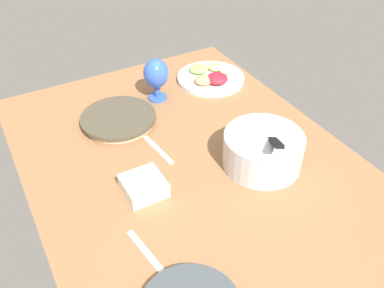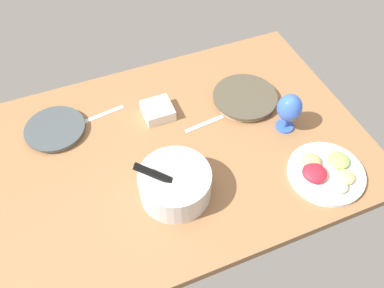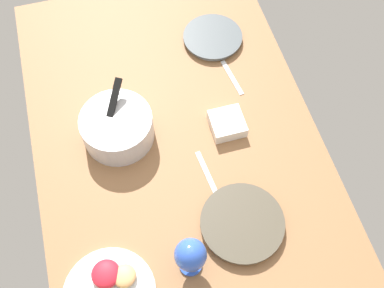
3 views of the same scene
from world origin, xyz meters
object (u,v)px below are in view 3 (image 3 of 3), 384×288
dinner_plate_left (242,224)px  dinner_plate_right (213,38)px  square_bowl_white (227,123)px  hurricane_glass_blue (190,255)px  mixing_bowl (117,127)px

dinner_plate_left → dinner_plate_right: size_ratio=1.14×
dinner_plate_left → square_bowl_white: 38.64cm
dinner_plate_left → square_bowl_white: (38.05, -6.60, 1.07)cm
hurricane_glass_blue → square_bowl_white: (46.41, -26.70, -8.30)cm
mixing_bowl → hurricane_glass_blue: mixing_bowl is taller
dinner_plate_right → square_bowl_white: square_bowl_white is taller
dinner_plate_left → dinner_plate_right: 81.49cm
hurricane_glass_blue → dinner_plate_right: bearing=-20.8°
dinner_plate_left → mixing_bowl: size_ratio=1.07×
dinner_plate_right → mixing_bowl: 58.58cm
square_bowl_white → dinner_plate_left: bearing=170.2°
dinner_plate_right → hurricane_glass_blue: hurricane_glass_blue is taller
hurricane_glass_blue → square_bowl_white: size_ratio=1.44×
dinner_plate_left → hurricane_glass_blue: (-8.36, 20.10, 9.37)cm
dinner_plate_left → mixing_bowl: mixing_bowl is taller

